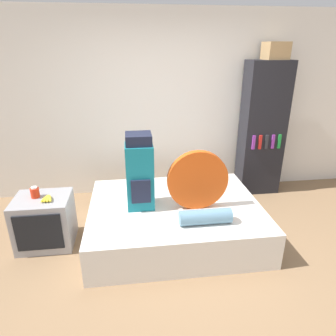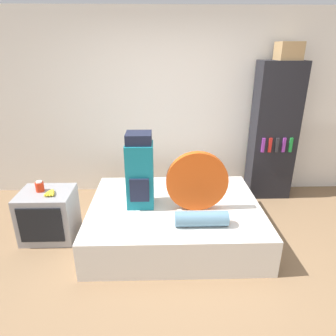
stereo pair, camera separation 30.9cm
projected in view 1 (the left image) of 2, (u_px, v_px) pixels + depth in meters
The scene contains 11 objects.
ground_plane at pixel (195, 275), 2.96m from camera, with size 16.00×16.00×0.00m, color #846647.
wall_back at pixel (169, 106), 4.32m from camera, with size 8.00×0.05×2.60m.
bed at pixel (175, 219), 3.54m from camera, with size 1.95×1.53×0.41m.
backpack at pixel (140, 173), 3.26m from camera, with size 0.30×0.31×0.85m.
tent_bag at pixel (198, 180), 3.26m from camera, with size 0.67×0.08×0.67m.
sleeping_roll at pixel (205, 217), 3.05m from camera, with size 0.54×0.16×0.16m.
television at pixel (45, 221), 3.34m from camera, with size 0.60×0.51×0.58m.
canister at pixel (35, 192), 3.24m from camera, with size 0.09×0.09×0.12m.
banana_bunch at pixel (47, 198), 3.20m from camera, with size 0.13×0.17×0.04m.
bookshelf at pixel (262, 130), 4.38m from camera, with size 0.60×0.37×1.94m.
cardboard_box at pixel (276, 51), 3.98m from camera, with size 0.29×0.29×0.22m.
Camera 1 is at (-0.57, -2.29, 2.10)m, focal length 32.00 mm.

